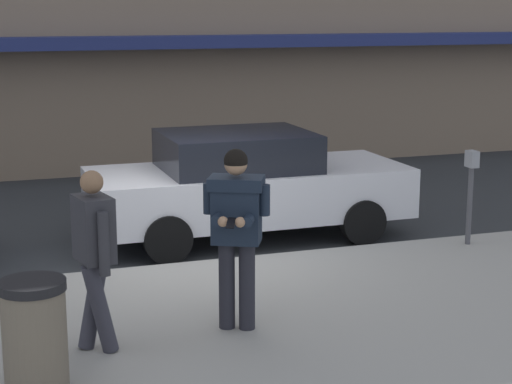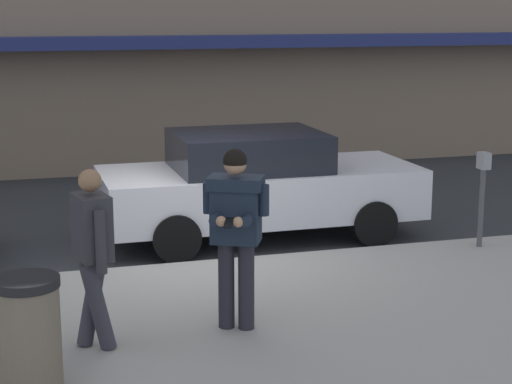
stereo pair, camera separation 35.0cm
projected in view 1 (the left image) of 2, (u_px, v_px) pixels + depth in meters
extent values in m
plane|color=#2B2D30|center=(183.00, 268.00, 10.90)|extent=(80.00, 80.00, 0.00)
cube|color=#99968E|center=(348.00, 332.00, 8.56)|extent=(32.00, 5.30, 0.14)
cube|color=silver|center=(256.00, 259.00, 11.26)|extent=(28.00, 0.12, 0.01)
cube|color=navy|center=(155.00, 42.00, 16.36)|extent=(26.60, 0.70, 0.24)
cube|color=silver|center=(249.00, 192.00, 12.22)|extent=(4.51, 1.85, 0.70)
cube|color=black|center=(236.00, 151.00, 12.03)|extent=(2.08, 1.65, 0.52)
cylinder|color=black|center=(315.00, 197.00, 13.53)|extent=(0.64, 0.22, 0.64)
cylinder|color=black|center=(363.00, 222.00, 11.94)|extent=(0.64, 0.22, 0.64)
cylinder|color=black|center=(141.00, 210.00, 12.64)|extent=(0.64, 0.22, 0.64)
cylinder|color=black|center=(167.00, 239.00, 11.06)|extent=(0.64, 0.22, 0.64)
cylinder|color=#23232B|center=(247.00, 286.00, 8.38)|extent=(0.16, 0.16, 0.88)
cylinder|color=#23232B|center=(227.00, 285.00, 8.40)|extent=(0.16, 0.16, 0.88)
cube|color=#192333|center=(237.00, 210.00, 8.23)|extent=(0.55, 0.47, 0.64)
cube|color=#192333|center=(236.00, 183.00, 8.17)|extent=(0.62, 0.53, 0.12)
cylinder|color=#192333|center=(264.00, 200.00, 8.17)|extent=(0.11, 0.11, 0.30)
cylinder|color=#192333|center=(249.00, 219.00, 8.06)|extent=(0.22, 0.31, 0.10)
sphere|color=tan|center=(240.00, 222.00, 7.94)|extent=(0.10, 0.10, 0.10)
cylinder|color=#192333|center=(209.00, 198.00, 8.24)|extent=(0.11, 0.11, 0.30)
cylinder|color=#192333|center=(218.00, 218.00, 8.10)|extent=(0.22, 0.31, 0.10)
sphere|color=tan|center=(223.00, 222.00, 7.96)|extent=(0.10, 0.10, 0.10)
cube|color=black|center=(231.00, 223.00, 7.91)|extent=(0.13, 0.16, 0.07)
sphere|color=tan|center=(236.00, 164.00, 8.10)|extent=(0.22, 0.22, 0.22)
sphere|color=black|center=(236.00, 161.00, 8.10)|extent=(0.23, 0.23, 0.23)
cylinder|color=#33333D|center=(100.00, 308.00, 7.78)|extent=(0.35, 0.21, 0.87)
cylinder|color=#33333D|center=(93.00, 303.00, 7.93)|extent=(0.35, 0.21, 0.87)
cube|color=#2D2D33|center=(94.00, 229.00, 7.70)|extent=(0.36, 0.47, 0.60)
cylinder|color=#2D2D33|center=(104.00, 244.00, 7.51)|extent=(0.10, 0.10, 0.58)
cylinder|color=#2D2D33|center=(85.00, 231.00, 7.93)|extent=(0.10, 0.10, 0.58)
sphere|color=#8C6647|center=(92.00, 182.00, 7.61)|extent=(0.21, 0.21, 0.21)
cube|color=brown|center=(85.00, 242.00, 8.01)|extent=(0.17, 0.26, 0.32)
cylinder|color=#4C4C51|center=(470.00, 206.00, 11.38)|extent=(0.07, 0.07, 1.05)
cube|color=gray|center=(472.00, 159.00, 11.25)|extent=(0.12, 0.18, 0.22)
cylinder|color=#665B4C|center=(35.00, 343.00, 6.93)|extent=(0.52, 0.52, 0.90)
cylinder|color=black|center=(32.00, 285.00, 6.82)|extent=(0.55, 0.55, 0.08)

